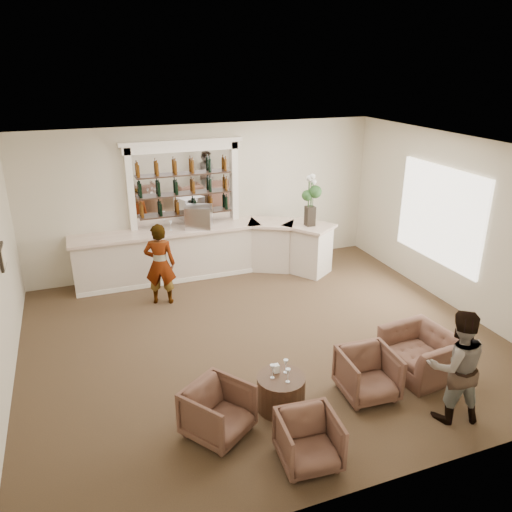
{
  "coord_description": "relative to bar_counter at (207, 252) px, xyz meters",
  "views": [
    {
      "loc": [
        -2.77,
        -7.11,
        4.57
      ],
      "look_at": [
        0.23,
        0.9,
        1.19
      ],
      "focal_mm": 35.0,
      "sensor_mm": 36.0,
      "label": 1
    }
  ],
  "objects": [
    {
      "name": "wine_glass_bar_left",
      "position": [
        -0.4,
        0.02,
        0.67
      ],
      "size": [
        0.07,
        0.07,
        0.21
      ],
      "primitive_type": null,
      "color": "white",
      "rests_on": "bar_counter"
    },
    {
      "name": "espresso_machine",
      "position": [
        -0.14,
        0.05,
        0.81
      ],
      "size": [
        0.69,
        0.64,
        0.49
      ],
      "primitive_type": "cube",
      "rotation": [
        0.0,
        0.0,
        -0.38
      ],
      "color": "silver",
      "rests_on": "bar_counter"
    },
    {
      "name": "wine_glass_tbl_b",
      "position": [
        -0.16,
        -4.75,
        0.03
      ],
      "size": [
        0.07,
        0.07,
        0.21
      ],
      "primitive_type": null,
      "color": "white",
      "rests_on": "cocktail_table"
    },
    {
      "name": "flower_vase",
      "position": [
        2.2,
        -0.66,
        1.22
      ],
      "size": [
        0.31,
        0.31,
        1.16
      ],
      "color": "black",
      "rests_on": "bar_counter"
    },
    {
      "name": "wine_glass_tbl_c",
      "position": [
        -0.22,
        -4.96,
        0.03
      ],
      "size": [
        0.07,
        0.07,
        0.21
      ],
      "primitive_type": null,
      "color": "white",
      "rests_on": "cocktail_table"
    },
    {
      "name": "ground",
      "position": [
        0.16,
        -3.0,
        -0.57
      ],
      "size": [
        8.0,
        8.0,
        0.0
      ],
      "primitive_type": "plane",
      "color": "brown",
      "rests_on": "ground"
    },
    {
      "name": "bar_counter",
      "position": [
        0.0,
        0.0,
        0.0
      ],
      "size": [
        5.72,
        1.8,
        1.14
      ],
      "color": "beige",
      "rests_on": "ground"
    },
    {
      "name": "wine_glass_tbl_a",
      "position": [
        -0.38,
        -4.8,
        0.03
      ],
      "size": [
        0.07,
        0.07,
        0.21
      ],
      "primitive_type": null,
      "color": "white",
      "rests_on": "cocktail_table"
    },
    {
      "name": "cocktail_table",
      "position": [
        -0.26,
        -4.83,
        -0.32
      ],
      "size": [
        0.67,
        0.67,
        0.5
      ],
      "primitive_type": "cylinder",
      "color": "#472A1F",
      "rests_on": "ground"
    },
    {
      "name": "guest",
      "position": [
        1.82,
        -5.81,
        0.23
      ],
      "size": [
        0.92,
        0.8,
        1.62
      ],
      "primitive_type": "imported",
      "rotation": [
        0.0,
        0.0,
        2.86
      ],
      "color": "gray",
      "rests_on": "ground"
    },
    {
      "name": "armchair_right",
      "position": [
        1.02,
        -5.01,
        -0.22
      ],
      "size": [
        0.81,
        0.83,
        0.71
      ],
      "primitive_type": "imported",
      "rotation": [
        0.0,
        0.0,
        -0.06
      ],
      "color": "brown",
      "rests_on": "ground"
    },
    {
      "name": "wine_glass_bar_right",
      "position": [
        -0.75,
        0.09,
        0.67
      ],
      "size": [
        0.07,
        0.07,
        0.21
      ],
      "primitive_type": null,
      "color": "white",
      "rests_on": "bar_counter"
    },
    {
      "name": "napkin_holder",
      "position": [
        -0.28,
        -4.69,
        -0.01
      ],
      "size": [
        0.08,
        0.08,
        0.12
      ],
      "primitive_type": "cube",
      "color": "white",
      "rests_on": "cocktail_table"
    },
    {
      "name": "sommelier",
      "position": [
        -1.2,
        -0.98,
        0.26
      ],
      "size": [
        0.7,
        0.56,
        1.66
      ],
      "primitive_type": "imported",
      "rotation": [
        0.0,
        0.0,
        2.84
      ],
      "color": "gray",
      "rests_on": "ground"
    },
    {
      "name": "back_bar_alcove",
      "position": [
        -0.34,
        0.41,
        1.46
      ],
      "size": [
        2.64,
        0.25,
        3.0
      ],
      "color": "white",
      "rests_on": "ground"
    },
    {
      "name": "armchair_center",
      "position": [
        -0.35,
        -5.9,
        -0.25
      ],
      "size": [
        0.76,
        0.77,
        0.65
      ],
      "primitive_type": "imported",
      "rotation": [
        0.0,
        0.0,
        -0.09
      ],
      "color": "brown",
      "rests_on": "ground"
    },
    {
      "name": "room_shell",
      "position": [
        0.33,
        -2.29,
        1.77
      ],
      "size": [
        8.04,
        7.02,
        3.32
      ],
      "color": "beige",
      "rests_on": "ground"
    },
    {
      "name": "armchair_far",
      "position": [
        2.1,
        -4.82,
        -0.23
      ],
      "size": [
        1.03,
        1.15,
        0.69
      ],
      "primitive_type": "imported",
      "rotation": [
        0.0,
        0.0,
        -1.47
      ],
      "color": "brown",
      "rests_on": "ground"
    },
    {
      "name": "armchair_left",
      "position": [
        -1.23,
        -5.04,
        -0.22
      ],
      "size": [
        1.06,
        1.07,
        0.7
      ],
      "primitive_type": "imported",
      "rotation": [
        0.0,
        0.0,
        0.61
      ],
      "color": "brown",
      "rests_on": "ground"
    }
  ]
}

